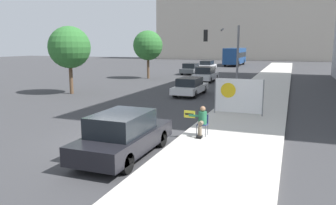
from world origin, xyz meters
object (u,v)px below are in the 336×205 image
at_px(seated_protester, 201,120).
at_px(parked_car_curbside, 124,135).
at_px(car_on_road_far_lane, 207,65).
at_px(street_tree_midblock, 148,46).
at_px(traffic_light_pole, 225,48).
at_px(protest_banner, 238,96).
at_px(car_on_road_midblock, 206,74).
at_px(street_tree_near_curb, 69,47).
at_px(car_on_road_nearest, 190,86).
at_px(city_bus_on_road, 235,56).
at_px(car_on_road_distant, 191,69).

xyz_separation_m(seated_protester, parked_car_curbside, (-1.96, -2.92, -0.04)).
bearing_deg(car_on_road_far_lane, parked_car_curbside, -79.93).
bearing_deg(street_tree_midblock, traffic_light_pole, -43.08).
xyz_separation_m(protest_banner, car_on_road_midblock, (-5.86, 16.04, -0.40)).
distance_m(traffic_light_pole, street_tree_midblock, 14.54).
distance_m(traffic_light_pole, street_tree_near_curb, 11.78).
bearing_deg(street_tree_near_curb, street_tree_midblock, 86.47).
distance_m(seated_protester, car_on_road_far_lane, 37.38).
xyz_separation_m(car_on_road_nearest, car_on_road_midblock, (-1.24, 9.55, 0.08)).
distance_m(seated_protester, city_bus_on_road, 49.09).
bearing_deg(city_bus_on_road, traffic_light_pole, -81.77).
bearing_deg(city_bus_on_road, street_tree_near_curb, -98.60).
xyz_separation_m(seated_protester, traffic_light_pole, (-1.42, 11.54, 2.73)).
distance_m(traffic_light_pole, car_on_road_nearest, 3.80).
bearing_deg(street_tree_midblock, protest_banner, -52.82).
relative_size(seated_protester, car_on_road_distant, 0.29).
distance_m(protest_banner, car_on_road_far_lane, 33.08).
xyz_separation_m(car_on_road_distant, street_tree_near_curb, (-3.78, -19.71, 2.87)).
height_order(city_bus_on_road, street_tree_midblock, street_tree_midblock).
distance_m(protest_banner, car_on_road_distant, 25.60).
xyz_separation_m(seated_protester, street_tree_midblock, (-12.04, 21.47, 2.90)).
height_order(car_on_road_nearest, car_on_road_midblock, car_on_road_midblock).
relative_size(protest_banner, parked_car_curbside, 0.57).
height_order(parked_car_curbside, car_on_road_nearest, parked_car_curbside).
distance_m(city_bus_on_road, street_tree_near_curb, 40.49).
bearing_deg(street_tree_near_curb, car_on_road_nearest, 15.84).
bearing_deg(traffic_light_pole, street_tree_near_curb, -165.58).
height_order(traffic_light_pole, street_tree_midblock, street_tree_midblock).
xyz_separation_m(traffic_light_pole, city_bus_on_road, (-5.36, 37.07, -1.70)).
bearing_deg(car_on_road_distant, seated_protester, -72.27).
bearing_deg(street_tree_near_curb, car_on_road_far_lane, 81.96).
relative_size(city_bus_on_road, street_tree_midblock, 1.96).
bearing_deg(seated_protester, car_on_road_midblock, 116.75).
xyz_separation_m(protest_banner, street_tree_midblock, (-12.75, 16.82, 2.55)).
bearing_deg(protest_banner, parked_car_curbside, -109.45).
xyz_separation_m(parked_car_curbside, city_bus_on_road, (-4.82, 51.52, 1.07)).
distance_m(traffic_light_pole, parked_car_curbside, 14.73).
relative_size(protest_banner, car_on_road_distant, 0.61).
bearing_deg(street_tree_midblock, street_tree_near_curb, -93.53).
xyz_separation_m(seated_protester, car_on_road_nearest, (-3.90, 11.14, -0.12)).
relative_size(protest_banner, traffic_light_pole, 0.51).
relative_size(parked_car_curbside, city_bus_on_road, 0.43).
relative_size(car_on_road_far_lane, street_tree_near_curb, 0.91).
bearing_deg(seated_protester, protest_banner, 94.04).
height_order(car_on_road_far_lane, street_tree_near_curb, street_tree_near_curb).
bearing_deg(street_tree_near_curb, traffic_light_pole, 14.42).
bearing_deg(traffic_light_pole, seated_protester, -83.00).
xyz_separation_m(protest_banner, car_on_road_far_lane, (-9.63, 31.65, -0.45)).
bearing_deg(seated_protester, car_on_road_nearest, 122.08).
height_order(car_on_road_midblock, city_bus_on_road, city_bus_on_road).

